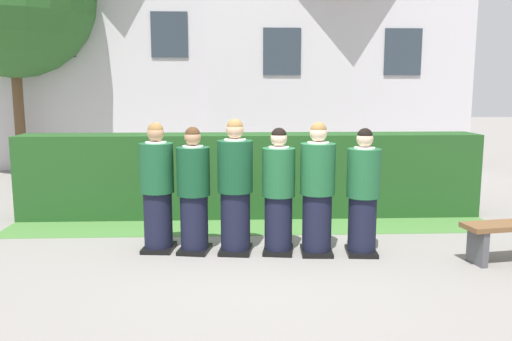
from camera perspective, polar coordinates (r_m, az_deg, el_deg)
ground_plane at (r=6.79m, az=-0.00°, el=-8.79°), size 60.00×60.00×0.00m
student_front_row_0 at (r=6.80m, az=-10.62°, el=-2.10°), size 0.43×0.51×1.64m
student_front_row_1 at (r=6.67m, az=-6.75°, el=-2.44°), size 0.44×0.54×1.59m
student_front_row_2 at (r=6.61m, az=-2.26°, el=-2.07°), size 0.45×0.53×1.69m
student_front_row_3 at (r=6.60m, az=2.45°, el=-2.55°), size 0.43×0.53×1.58m
student_front_row_4 at (r=6.59m, az=6.65°, el=-2.30°), size 0.43×0.53×1.66m
student_front_row_5 at (r=6.67m, az=11.49°, el=-2.61°), size 0.41×0.52×1.58m
hedge at (r=8.56m, az=-0.60°, el=-0.47°), size 7.34×0.70×1.33m
school_building_main at (r=15.65m, az=-13.68°, el=14.72°), size 6.46×4.03×7.23m
school_building_annex at (r=14.98m, az=7.87°, el=14.02°), size 6.87×4.04×6.64m
lawn_strip at (r=7.92m, az=-0.39°, el=-6.15°), size 7.34×0.90×0.01m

